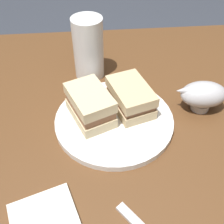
# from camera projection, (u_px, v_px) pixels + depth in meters

# --- Properties ---
(dining_table) EXTENTS (1.07, 0.88, 0.72)m
(dining_table) POSITION_uv_depth(u_px,v_px,m) (110.00, 197.00, 0.89)
(dining_table) COLOR brown
(dining_table) RESTS_ON ground
(plate) EXTENTS (0.27, 0.27, 0.01)m
(plate) POSITION_uv_depth(u_px,v_px,m) (114.00, 120.00, 0.63)
(plate) COLOR white
(plate) RESTS_ON dining_table
(sandwich_half_left) EXTENTS (0.11, 0.14, 0.06)m
(sandwich_half_left) POSITION_uv_depth(u_px,v_px,m) (131.00, 97.00, 0.63)
(sandwich_half_left) COLOR #CCB284
(sandwich_half_left) RESTS_ON plate
(sandwich_half_right) EXTENTS (0.11, 0.14, 0.07)m
(sandwich_half_right) POSITION_uv_depth(u_px,v_px,m) (90.00, 106.00, 0.60)
(sandwich_half_right) COLOR beige
(sandwich_half_right) RESTS_ON plate
(potato_wedge_front) EXTENTS (0.05, 0.04, 0.02)m
(potato_wedge_front) POSITION_uv_depth(u_px,v_px,m) (90.00, 98.00, 0.66)
(potato_wedge_front) COLOR gold
(potato_wedge_front) RESTS_ON plate
(potato_wedge_middle) EXTENTS (0.05, 0.02, 0.02)m
(potato_wedge_middle) POSITION_uv_depth(u_px,v_px,m) (80.00, 104.00, 0.65)
(potato_wedge_middle) COLOR gold
(potato_wedge_middle) RESTS_ON plate
(potato_wedge_back) EXTENTS (0.04, 0.04, 0.02)m
(potato_wedge_back) POSITION_uv_depth(u_px,v_px,m) (124.00, 97.00, 0.66)
(potato_wedge_back) COLOR gold
(potato_wedge_back) RESTS_ON plate
(potato_wedge_left_edge) EXTENTS (0.05, 0.04, 0.02)m
(potato_wedge_left_edge) POSITION_uv_depth(u_px,v_px,m) (132.00, 92.00, 0.68)
(potato_wedge_left_edge) COLOR #AD702D
(potato_wedge_left_edge) RESTS_ON plate
(potato_wedge_right_edge) EXTENTS (0.04, 0.03, 0.02)m
(potato_wedge_right_edge) POSITION_uv_depth(u_px,v_px,m) (121.00, 102.00, 0.65)
(potato_wedge_right_edge) COLOR #B77F33
(potato_wedge_right_edge) RESTS_ON plate
(pint_glass) EXTENTS (0.08, 0.08, 0.16)m
(pint_glass) POSITION_uv_depth(u_px,v_px,m) (89.00, 52.00, 0.72)
(pint_glass) COLOR white
(pint_glass) RESTS_ON dining_table
(gravy_boat) EXTENTS (0.12, 0.08, 0.07)m
(gravy_boat) POSITION_uv_depth(u_px,v_px,m) (203.00, 94.00, 0.64)
(gravy_boat) COLOR #B7B7BC
(gravy_boat) RESTS_ON dining_table
(napkin) EXTENTS (0.13, 0.12, 0.01)m
(napkin) POSITION_uv_depth(u_px,v_px,m) (44.00, 216.00, 0.47)
(napkin) COLOR silver
(napkin) RESTS_ON dining_table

